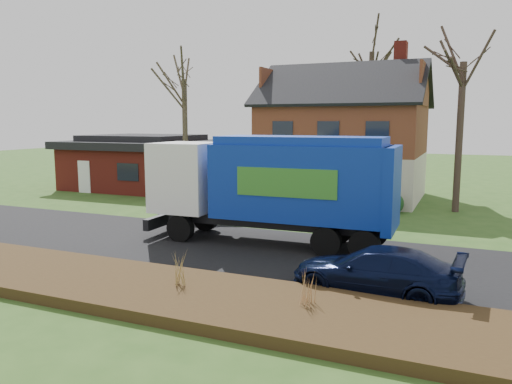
% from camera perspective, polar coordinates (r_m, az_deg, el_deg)
% --- Properties ---
extents(ground, '(120.00, 120.00, 0.00)m').
position_cam_1_polar(ground, '(19.00, -6.10, -6.10)').
color(ground, '#2C4E1A').
rests_on(ground, ground).
extents(road, '(80.00, 7.00, 0.02)m').
position_cam_1_polar(road, '(19.00, -6.10, -6.07)').
color(road, black).
rests_on(road, ground).
extents(mulch_verge, '(80.00, 3.50, 0.30)m').
position_cam_1_polar(mulch_verge, '(14.76, -16.39, -9.98)').
color(mulch_verge, '#322010').
rests_on(mulch_verge, ground).
extents(main_house, '(12.95, 8.95, 9.26)m').
position_cam_1_polar(main_house, '(30.89, 9.11, 6.85)').
color(main_house, beige).
rests_on(main_house, ground).
extents(ranch_house, '(9.80, 8.20, 3.70)m').
position_cam_1_polar(ranch_house, '(35.99, -12.69, 3.39)').
color(ranch_house, maroon).
rests_on(ranch_house, ground).
extents(garbage_truck, '(9.63, 2.79, 4.10)m').
position_cam_1_polar(garbage_truck, '(18.78, 2.15, 1.11)').
color(garbage_truck, black).
rests_on(garbage_truck, ground).
extents(silver_sedan, '(4.33, 2.28, 1.36)m').
position_cam_1_polar(silver_sedan, '(23.75, -6.01, -1.56)').
color(silver_sedan, '#A4A8AC').
rests_on(silver_sedan, ground).
extents(navy_wagon, '(4.63, 2.14, 1.31)m').
position_cam_1_polar(navy_wagon, '(13.93, 13.47, -8.78)').
color(navy_wagon, black).
rests_on(navy_wagon, ground).
extents(tree_front_west, '(3.23, 3.23, 9.61)m').
position_cam_1_polar(tree_front_west, '(28.36, -8.26, 14.65)').
color(tree_front_west, '#463B2A').
rests_on(tree_front_west, ground).
extents(tree_front_east, '(3.90, 3.90, 10.82)m').
position_cam_1_polar(tree_front_east, '(27.75, 22.79, 16.09)').
color(tree_front_east, '#3E2E25').
rests_on(tree_front_east, ground).
extents(tree_back, '(4.08, 4.08, 12.93)m').
position_cam_1_polar(tree_back, '(37.81, 13.18, 17.23)').
color(tree_back, '#392E22').
rests_on(tree_back, ground).
extents(grass_clump_mid, '(0.32, 0.26, 0.89)m').
position_cam_1_polar(grass_clump_mid, '(13.59, -8.77, -8.67)').
color(grass_clump_mid, '#A28347').
rests_on(grass_clump_mid, mulch_verge).
extents(grass_clump_east, '(0.33, 0.28, 0.84)m').
position_cam_1_polar(grass_clump_east, '(12.13, 5.87, -10.83)').
color(grass_clump_east, '#AC7C4C').
rests_on(grass_clump_east, mulch_verge).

